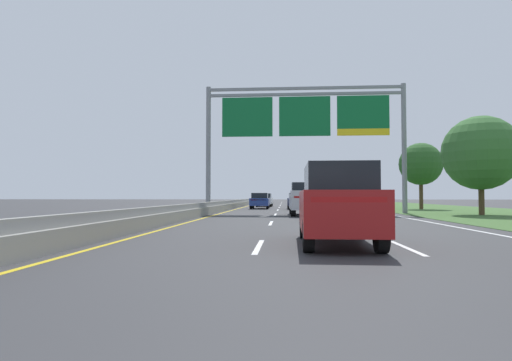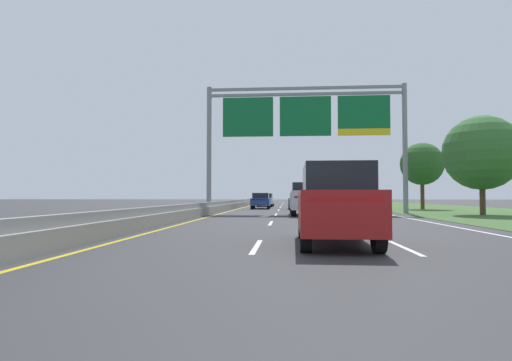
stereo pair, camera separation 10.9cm
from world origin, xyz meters
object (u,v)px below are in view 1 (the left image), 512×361
(pickup_truck_silver, at_px, (305,199))
(car_blue_left_lane_sedan, at_px, (260,201))
(overhead_sign_gantry, at_px, (305,122))
(roadside_tree_mid, at_px, (481,153))
(car_white_left_lane_sedan, at_px, (264,200))
(car_darkgreen_right_lane_sedan, at_px, (329,200))
(car_red_centre_lane_suv, at_px, (337,203))
(car_navy_centre_lane_sedan, at_px, (297,201))
(roadside_tree_far, at_px, (421,164))

(pickup_truck_silver, xyz_separation_m, car_blue_left_lane_sedan, (-3.86, 13.61, -0.26))
(overhead_sign_gantry, height_order, roadside_tree_mid, overhead_sign_gantry)
(car_white_left_lane_sedan, bearing_deg, overhead_sign_gantry, -166.73)
(car_white_left_lane_sedan, bearing_deg, car_blue_left_lane_sedan, -179.17)
(overhead_sign_gantry, height_order, car_white_left_lane_sedan, overhead_sign_gantry)
(car_darkgreen_right_lane_sedan, relative_size, car_red_centre_lane_suv, 0.94)
(car_darkgreen_right_lane_sedan, height_order, roadside_tree_mid, roadside_tree_mid)
(pickup_truck_silver, relative_size, car_blue_left_lane_sedan, 1.23)
(pickup_truck_silver, height_order, car_white_left_lane_sedan, pickup_truck_silver)
(car_navy_centre_lane_sedan, relative_size, car_red_centre_lane_suv, 0.94)
(car_darkgreen_right_lane_sedan, bearing_deg, overhead_sign_gantry, 165.98)
(overhead_sign_gantry, xyz_separation_m, roadside_tree_far, (11.45, 9.24, -2.54))
(car_red_centre_lane_suv, bearing_deg, car_blue_left_lane_sedan, 8.17)
(car_red_centre_lane_suv, bearing_deg, roadside_tree_mid, -32.98)
(pickup_truck_silver, relative_size, car_red_centre_lane_suv, 1.15)
(car_navy_centre_lane_sedan, distance_m, car_red_centre_lane_suv, 29.01)
(roadside_tree_mid, relative_size, roadside_tree_far, 1.05)
(roadside_tree_mid, height_order, roadside_tree_far, roadside_tree_mid)
(car_blue_left_lane_sedan, xyz_separation_m, car_darkgreen_right_lane_sedan, (7.17, 3.18, 0.00))
(pickup_truck_silver, distance_m, roadside_tree_far, 17.43)
(overhead_sign_gantry, bearing_deg, car_navy_centre_lane_sedan, 91.98)
(overhead_sign_gantry, xyz_separation_m, pickup_truck_silver, (-0.15, -3.36, -5.78))
(car_darkgreen_right_lane_sedan, distance_m, roadside_tree_far, 9.92)
(overhead_sign_gantry, relative_size, car_red_centre_lane_suv, 3.19)
(roadside_tree_mid, bearing_deg, car_red_centre_lane_suv, -123.79)
(car_red_centre_lane_suv, bearing_deg, car_navy_centre_lane_sedan, 1.24)
(roadside_tree_far, bearing_deg, roadside_tree_mid, -89.24)
(overhead_sign_gantry, relative_size, car_navy_centre_lane_sedan, 3.39)
(pickup_truck_silver, distance_m, roadside_tree_mid, 12.18)
(pickup_truck_silver, xyz_separation_m, roadside_tree_far, (11.60, 12.60, 3.24))
(pickup_truck_silver, height_order, car_navy_centre_lane_sedan, pickup_truck_silver)
(pickup_truck_silver, distance_m, car_blue_left_lane_sedan, 14.15)
(overhead_sign_gantry, bearing_deg, car_darkgreen_right_lane_sedan, 76.74)
(car_navy_centre_lane_sedan, xyz_separation_m, car_white_left_lane_sedan, (-3.65, 9.50, 0.00))
(overhead_sign_gantry, height_order, pickup_truck_silver, overhead_sign_gantry)
(pickup_truck_silver, bearing_deg, car_blue_left_lane_sedan, 14.94)
(car_blue_left_lane_sedan, bearing_deg, overhead_sign_gantry, -158.99)
(car_red_centre_lane_suv, bearing_deg, roadside_tree_far, -20.69)
(car_navy_centre_lane_sedan, bearing_deg, car_red_centre_lane_suv, 178.89)
(car_darkgreen_right_lane_sedan, bearing_deg, car_white_left_lane_sedan, 54.01)
(car_blue_left_lane_sedan, relative_size, car_white_left_lane_sedan, 0.99)
(car_darkgreen_right_lane_sedan, distance_m, roadside_tree_mid, 18.40)
(car_navy_centre_lane_sedan, distance_m, car_blue_left_lane_sedan, 3.92)
(overhead_sign_gantry, distance_m, roadside_tree_mid, 12.19)
(car_darkgreen_right_lane_sedan, bearing_deg, roadside_tree_far, -117.59)
(car_navy_centre_lane_sedan, distance_m, roadside_tree_far, 12.27)
(car_white_left_lane_sedan, bearing_deg, car_red_centre_lane_suv, -173.11)
(car_red_centre_lane_suv, bearing_deg, pickup_truck_silver, 1.01)
(car_darkgreen_right_lane_sedan, bearing_deg, car_red_centre_lane_suv, 173.68)
(car_navy_centre_lane_sedan, bearing_deg, car_white_left_lane_sedan, 19.49)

